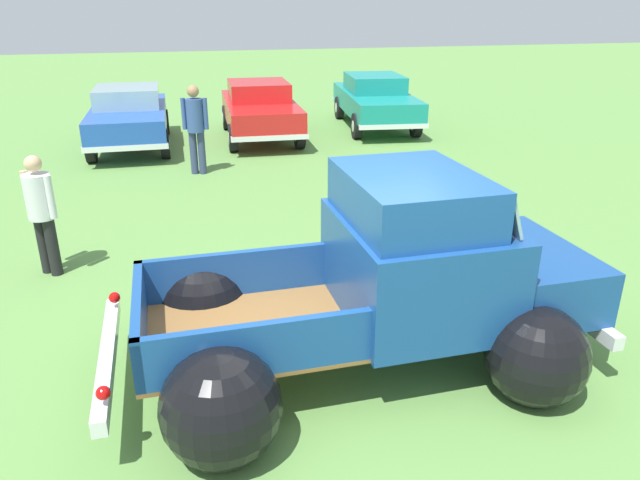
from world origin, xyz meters
TOP-DOWN VIEW (x-y plane):
  - ground_plane at (0.00, 0.00)m, footprint 80.00×80.00m
  - vintage_pickup_truck at (0.39, 0.00)m, footprint 4.65×2.81m
  - show_car_0 at (-2.46, 10.34)m, footprint 1.84×4.24m
  - show_car_1 at (0.77, 10.55)m, footprint 1.98×4.30m
  - show_car_2 at (4.14, 11.21)m, footprint 2.29×4.69m
  - spectator_0 at (-1.02, 7.46)m, footprint 0.54×0.41m
  - spectator_2 at (-3.21, 3.01)m, footprint 0.48×0.48m

SIDE VIEW (x-z plane):
  - ground_plane at x=0.00m, z-range 0.00..0.00m
  - vintage_pickup_truck at x=0.39m, z-range -0.22..1.74m
  - show_car_0 at x=-2.46m, z-range 0.06..1.49m
  - show_car_1 at x=0.77m, z-range 0.06..1.49m
  - show_car_2 at x=4.14m, z-range 0.07..1.50m
  - spectator_2 at x=-3.21m, z-range 0.11..1.70m
  - spectator_0 at x=-1.02m, z-range 0.14..1.94m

